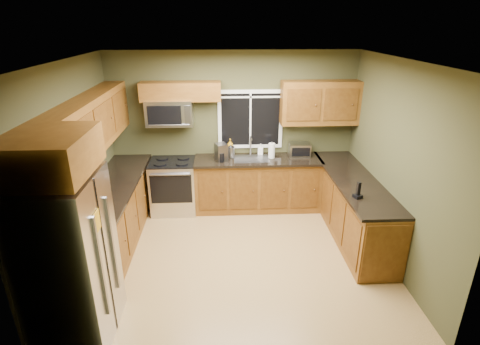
{
  "coord_description": "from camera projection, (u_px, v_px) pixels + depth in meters",
  "views": [
    {
      "loc": [
        -0.19,
        -4.52,
        3.13
      ],
      "look_at": [
        0.05,
        0.35,
        1.15
      ],
      "focal_mm": 28.0,
      "sensor_mm": 36.0,
      "label": 1
    }
  ],
  "objects": [
    {
      "name": "floor",
      "position": [
        238.0,
        256.0,
        5.37
      ],
      "size": [
        4.2,
        4.2,
        0.0
      ],
      "primitive_type": "plane",
      "color": "#9A7744",
      "rests_on": "ground"
    },
    {
      "name": "ceiling",
      "position": [
        237.0,
        61.0,
        4.35
      ],
      "size": [
        4.2,
        4.2,
        0.0
      ],
      "primitive_type": "plane",
      "rotation": [
        3.14,
        0.0,
        0.0
      ],
      "color": "white",
      "rests_on": "back_wall"
    },
    {
      "name": "back_wall",
      "position": [
        233.0,
        131.0,
        6.52
      ],
      "size": [
        4.2,
        0.0,
        4.2
      ],
      "primitive_type": "plane",
      "rotation": [
        1.57,
        0.0,
        0.0
      ],
      "color": "#3C3C22",
      "rests_on": "ground"
    },
    {
      "name": "front_wall",
      "position": [
        247.0,
        246.0,
        3.19
      ],
      "size": [
        4.2,
        0.0,
        4.2
      ],
      "primitive_type": "plane",
      "rotation": [
        -1.57,
        0.0,
        0.0
      ],
      "color": "#3C3C22",
      "rests_on": "ground"
    },
    {
      "name": "left_wall",
      "position": [
        73.0,
        171.0,
        4.76
      ],
      "size": [
        0.0,
        3.6,
        3.6
      ],
      "primitive_type": "plane",
      "rotation": [
        1.57,
        0.0,
        1.57
      ],
      "color": "#3C3C22",
      "rests_on": "ground"
    },
    {
      "name": "right_wall",
      "position": [
        396.0,
        166.0,
        4.96
      ],
      "size": [
        0.0,
        3.6,
        3.6
      ],
      "primitive_type": "plane",
      "rotation": [
        1.57,
        0.0,
        -1.57
      ],
      "color": "#3C3C22",
      "rests_on": "ground"
    },
    {
      "name": "window",
      "position": [
        250.0,
        119.0,
        6.45
      ],
      "size": [
        1.12,
        0.03,
        1.02
      ],
      "color": "white",
      "rests_on": "back_wall"
    },
    {
      "name": "base_cabinets_left",
      "position": [
        115.0,
        215.0,
        5.56
      ],
      "size": [
        0.6,
        2.65,
        0.9
      ],
      "primitive_type": "cube",
      "color": "brown",
      "rests_on": "ground"
    },
    {
      "name": "countertop_left",
      "position": [
        113.0,
        186.0,
        5.38
      ],
      "size": [
        0.65,
        2.65,
        0.04
      ],
      "primitive_type": "cube",
      "color": "black",
      "rests_on": "base_cabinets_left"
    },
    {
      "name": "base_cabinets_back",
      "position": [
        257.0,
        184.0,
        6.61
      ],
      "size": [
        2.17,
        0.6,
        0.9
      ],
      "primitive_type": "cube",
      "color": "brown",
      "rests_on": "ground"
    },
    {
      "name": "countertop_back",
      "position": [
        258.0,
        160.0,
        6.4
      ],
      "size": [
        2.17,
        0.65,
        0.04
      ],
      "primitive_type": "cube",
      "color": "black",
      "rests_on": "base_cabinets_back"
    },
    {
      "name": "base_cabinets_peninsula",
      "position": [
        352.0,
        208.0,
        5.78
      ],
      "size": [
        0.6,
        2.52,
        0.9
      ],
      "color": "brown",
      "rests_on": "ground"
    },
    {
      "name": "countertop_peninsula",
      "position": [
        354.0,
        180.0,
        5.61
      ],
      "size": [
        0.65,
        2.5,
        0.04
      ],
      "primitive_type": "cube",
      "color": "black",
      "rests_on": "base_cabinets_peninsula"
    },
    {
      "name": "upper_cabinets_left",
      "position": [
        92.0,
        123.0,
        5.02
      ],
      "size": [
        0.33,
        2.65,
        0.72
      ],
      "primitive_type": "cube",
      "color": "brown",
      "rests_on": "left_wall"
    },
    {
      "name": "upper_cabinets_back_left",
      "position": [
        181.0,
        91.0,
        6.06
      ],
      "size": [
        1.3,
        0.33,
        0.3
      ],
      "primitive_type": "cube",
      "color": "brown",
      "rests_on": "back_wall"
    },
    {
      "name": "upper_cabinets_back_right",
      "position": [
        320.0,
        103.0,
        6.25
      ],
      "size": [
        1.3,
        0.33,
        0.72
      ],
      "primitive_type": "cube",
      "color": "brown",
      "rests_on": "back_wall"
    },
    {
      "name": "upper_cabinet_over_fridge",
      "position": [
        48.0,
        154.0,
        3.32
      ],
      "size": [
        0.72,
        0.9,
        0.38
      ],
      "primitive_type": "cube",
      "color": "brown",
      "rests_on": "left_wall"
    },
    {
      "name": "refrigerator",
      "position": [
        70.0,
        261.0,
        3.75
      ],
      "size": [
        0.74,
        0.9,
        1.8
      ],
      "color": "#B7B7BC",
      "rests_on": "ground"
    },
    {
      "name": "range",
      "position": [
        174.0,
        186.0,
        6.5
      ],
      "size": [
        0.76,
        0.69,
        0.94
      ],
      "color": "#B7B7BC",
      "rests_on": "ground"
    },
    {
      "name": "microwave",
      "position": [
        170.0,
        113.0,
        6.15
      ],
      "size": [
        0.76,
        0.41,
        0.42
      ],
      "color": "#B7B7BC",
      "rests_on": "back_wall"
    },
    {
      "name": "sink",
      "position": [
        251.0,
        158.0,
        6.4
      ],
      "size": [
        0.6,
        0.42,
        0.36
      ],
      "color": "slate",
      "rests_on": "countertop_back"
    },
    {
      "name": "toaster_oven",
      "position": [
        299.0,
        150.0,
        6.5
      ],
      "size": [
        0.37,
        0.29,
        0.23
      ],
      "color": "#B7B7BC",
      "rests_on": "countertop_back"
    },
    {
      "name": "coffee_maker",
      "position": [
        221.0,
        153.0,
        6.27
      ],
      "size": [
        0.24,
        0.28,
        0.29
      ],
      "color": "slate",
      "rests_on": "countertop_back"
    },
    {
      "name": "kettle",
      "position": [
        231.0,
        152.0,
        6.4
      ],
      "size": [
        0.17,
        0.17,
        0.24
      ],
      "color": "#B7B7BC",
      "rests_on": "countertop_back"
    },
    {
      "name": "paper_towel_roll",
      "position": [
        272.0,
        151.0,
        6.4
      ],
      "size": [
        0.12,
        0.12,
        0.29
      ],
      "color": "white",
      "rests_on": "countertop_back"
    },
    {
      "name": "soap_bottle_a",
      "position": [
        230.0,
        147.0,
        6.53
      ],
      "size": [
        0.13,
        0.13,
        0.29
      ],
      "primitive_type": "imported",
      "rotation": [
        0.0,
        0.0,
        0.19
      ],
      "color": "#C08712",
      "rests_on": "countertop_back"
    },
    {
      "name": "soap_bottle_b",
      "position": [
        261.0,
        149.0,
        6.57
      ],
      "size": [
        0.1,
        0.1,
        0.19
      ],
      "primitive_type": "imported",
      "rotation": [
        0.0,
        0.0,
        -0.22
      ],
      "color": "white",
      "rests_on": "countertop_back"
    },
    {
      "name": "soap_bottle_c",
      "position": [
        224.0,
        151.0,
        6.51
      ],
      "size": [
        0.15,
        0.15,
        0.16
      ],
      "primitive_type": "imported",
      "rotation": [
        0.0,
        0.0,
        -0.24
      ],
      "color": "white",
      "rests_on": "countertop_back"
    },
    {
      "name": "cordless_phone",
      "position": [
        358.0,
        193.0,
        4.96
      ],
      "size": [
        0.13,
        0.13,
        0.22
      ],
      "color": "black",
      "rests_on": "countertop_peninsula"
    }
  ]
}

